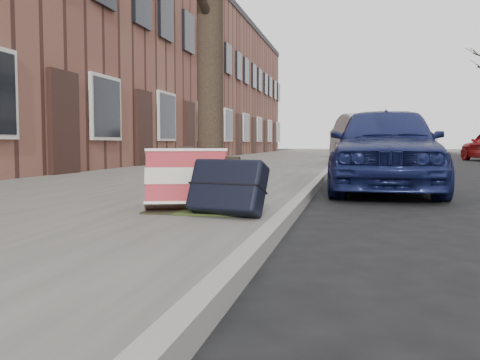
% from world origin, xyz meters
% --- Properties ---
extents(ground, '(120.00, 120.00, 0.00)m').
position_xyz_m(ground, '(0.00, 0.00, 0.00)').
color(ground, black).
rests_on(ground, ground).
extents(near_sidewalk, '(5.00, 70.00, 0.12)m').
position_xyz_m(near_sidewalk, '(-3.70, 15.00, 0.06)').
color(near_sidewalk, slate).
rests_on(near_sidewalk, ground).
extents(house_near, '(6.80, 40.00, 7.00)m').
position_xyz_m(house_near, '(-9.60, 16.00, 3.50)').
color(house_near, brown).
rests_on(house_near, ground).
extents(dirt_patch, '(0.85, 0.85, 0.02)m').
position_xyz_m(dirt_patch, '(-2.00, 1.20, 0.13)').
color(dirt_patch, black).
rests_on(dirt_patch, near_sidewalk).
extents(suitcase_red, '(0.78, 0.58, 0.54)m').
position_xyz_m(suitcase_red, '(-2.10, 1.07, 0.39)').
color(suitcase_red, maroon).
rests_on(suitcase_red, near_sidewalk).
extents(suitcase_navy, '(0.69, 0.50, 0.49)m').
position_xyz_m(suitcase_navy, '(-1.67, 0.80, 0.36)').
color(suitcase_navy, black).
rests_on(suitcase_navy, near_sidewalk).
extents(car_near_front, '(1.59, 3.80, 1.29)m').
position_xyz_m(car_near_front, '(-0.23, 4.73, 0.64)').
color(car_near_front, '#161E4F').
rests_on(car_near_front, ground).
extents(car_near_mid, '(2.72, 4.87, 1.52)m').
position_xyz_m(car_near_mid, '(-0.09, 11.57, 0.76)').
color(car_near_mid, '#B8BBC1').
rests_on(car_near_mid, ground).
extents(car_near_back, '(2.45, 4.99, 1.36)m').
position_xyz_m(car_near_back, '(-0.38, 20.61, 0.68)').
color(car_near_back, '#3E3D43').
rests_on(car_near_back, ground).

